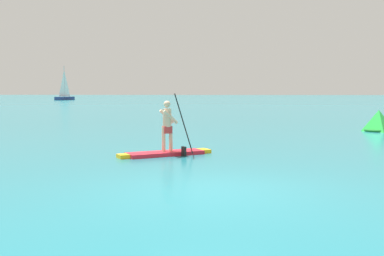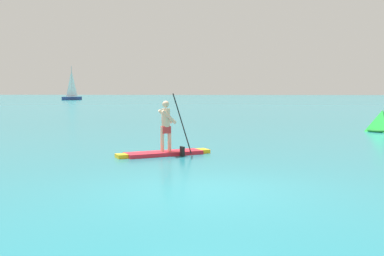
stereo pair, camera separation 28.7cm
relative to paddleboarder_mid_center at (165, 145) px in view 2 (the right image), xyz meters
The scene contains 4 objects.
ground 5.12m from the paddleboarder_mid_center, 72.16° to the right, with size 440.00×440.00×0.00m, color #1E727F.
paddleboarder_mid_center is the anchor object (origin of this frame).
race_marker_buoy 13.02m from the paddleboarder_mid_center, 45.17° to the left, with size 1.43×1.43×1.05m.
sailboat_left_horizon 90.56m from the paddleboarder_mid_center, 112.49° to the left, with size 2.83×5.54×7.44m.
Camera 2 is at (0.73, -8.97, 1.98)m, focal length 42.80 mm.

